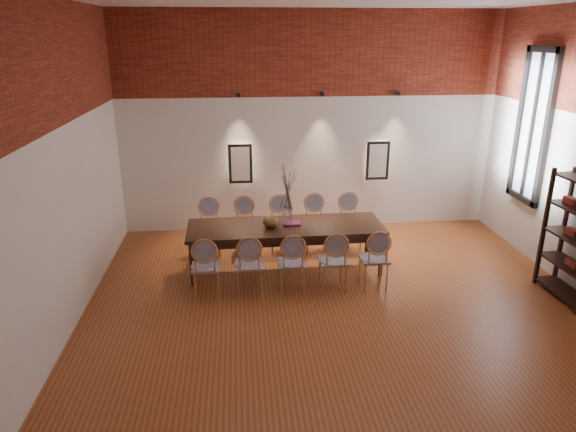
{
  "coord_description": "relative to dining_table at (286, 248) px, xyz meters",
  "views": [
    {
      "loc": [
        -1.32,
        -5.9,
        3.58
      ],
      "look_at": [
        -0.63,
        1.16,
        1.05
      ],
      "focal_mm": 32.0,
      "sensor_mm": 36.0,
      "label": 1
    }
  ],
  "objects": [
    {
      "name": "chair_near_b",
      "position": [
        -0.6,
        -0.78,
        0.09
      ],
      "size": [
        0.45,
        0.45,
        0.94
      ],
      "primitive_type": null,
      "rotation": [
        0.0,
        0.0,
        0.02
      ],
      "color": "#BB804D",
      "rests_on": "floor"
    },
    {
      "name": "chair_near_d",
      "position": [
        0.62,
        -0.76,
        0.09
      ],
      "size": [
        0.45,
        0.45,
        0.94
      ],
      "primitive_type": null,
      "rotation": [
        0.0,
        0.0,
        0.02
      ],
      "color": "#BB804D",
      "rests_on": "floor"
    },
    {
      "name": "niche_right",
      "position": [
        1.93,
        1.89,
        0.93
      ],
      "size": [
        0.36,
        0.06,
        0.66
      ],
      "primitive_type": "cube",
      "color": "#FFEAC6",
      "rests_on": "wall_back"
    },
    {
      "name": "shelving_rack",
      "position": [
        3.91,
        -1.3,
        0.53
      ],
      "size": [
        0.43,
        1.02,
        1.8
      ],
      "primitive_type": null,
      "rotation": [
        0.0,
        0.0,
        0.05
      ],
      "color": "black",
      "rests_on": "floor"
    },
    {
      "name": "window_glass",
      "position": [
        4.09,
        0.44,
        1.77
      ],
      "size": [
        0.02,
        0.78,
        2.38
      ],
      "primitive_type": "cube",
      "color": "silver",
      "rests_on": "wall_right"
    },
    {
      "name": "wall_front",
      "position": [
        0.63,
        -5.11,
        1.62
      ],
      "size": [
        7.0,
        0.1,
        4.0
      ],
      "primitive_type": "cube",
      "color": "silver",
      "rests_on": "ground"
    },
    {
      "name": "chair_far_d",
      "position": [
        0.6,
        0.78,
        0.09
      ],
      "size": [
        0.45,
        0.45,
        0.94
      ],
      "primitive_type": null,
      "rotation": [
        0.0,
        0.0,
        3.16
      ],
      "color": "#BB804D",
      "rests_on": "floor"
    },
    {
      "name": "brick_band_back",
      "position": [
        0.63,
        1.92,
        2.88
      ],
      "size": [
        7.0,
        0.02,
        1.5
      ],
      "primitive_type": "cube",
      "color": "maroon",
      "rests_on": "ground"
    },
    {
      "name": "spot_fixture_mid",
      "position": [
        0.83,
        1.86,
        2.17
      ],
      "size": [
        0.08,
        0.1,
        0.08
      ],
      "primitive_type": "cylinder",
      "rotation": [
        1.57,
        0.0,
        0.0
      ],
      "color": "black",
      "rests_on": "wall_back"
    },
    {
      "name": "dining_table",
      "position": [
        0.0,
        0.0,
        0.0
      ],
      "size": [
        3.06,
        1.03,
        0.75
      ],
      "primitive_type": "cube",
      "rotation": [
        0.0,
        0.0,
        0.02
      ],
      "color": "#351B10",
      "rests_on": "floor"
    },
    {
      "name": "wall_left",
      "position": [
        -2.92,
        -1.56,
        1.62
      ],
      "size": [
        0.1,
        7.0,
        4.0
      ],
      "primitive_type": "cube",
      "color": "silver",
      "rests_on": "ground"
    },
    {
      "name": "spot_fixture_left",
      "position": [
        -0.67,
        1.86,
        2.17
      ],
      "size": [
        0.08,
        0.1,
        0.08
      ],
      "primitive_type": "cylinder",
      "rotation": [
        1.57,
        0.0,
        0.0
      ],
      "color": "black",
      "rests_on": "wall_back"
    },
    {
      "name": "niche_left",
      "position": [
        -0.67,
        1.89,
        0.93
      ],
      "size": [
        0.36,
        0.06,
        0.66
      ],
      "primitive_type": "cube",
      "color": "#FFEAC6",
      "rests_on": "wall_back"
    },
    {
      "name": "chair_near_e",
      "position": [
        1.23,
        -0.75,
        0.09
      ],
      "size": [
        0.45,
        0.45,
        0.94
      ],
      "primitive_type": null,
      "rotation": [
        0.0,
        0.0,
        0.02
      ],
      "color": "#BB804D",
      "rests_on": "floor"
    },
    {
      "name": "brick_band_left",
      "position": [
        -2.85,
        -1.56,
        2.88
      ],
      "size": [
        0.02,
        7.0,
        1.5
      ],
      "primitive_type": "cube",
      "color": "maroon",
      "rests_on": "ground"
    },
    {
      "name": "chair_near_c",
      "position": [
        0.01,
        -0.77,
        0.09
      ],
      "size": [
        0.45,
        0.45,
        0.94
      ],
      "primitive_type": null,
      "rotation": [
        0.0,
        0.0,
        0.02
      ],
      "color": "#BB804D",
      "rests_on": "floor"
    },
    {
      "name": "wall_back",
      "position": [
        0.63,
        1.99,
        1.62
      ],
      "size": [
        7.0,
        0.1,
        4.0
      ],
      "primitive_type": "cube",
      "color": "silver",
      "rests_on": "ground"
    },
    {
      "name": "spot_fixture_right",
      "position": [
        2.23,
        1.86,
        2.17
      ],
      "size": [
        0.08,
        0.1,
        0.08
      ],
      "primitive_type": "cylinder",
      "rotation": [
        1.57,
        0.0,
        0.0
      ],
      "color": "black",
      "rests_on": "wall_back"
    },
    {
      "name": "vase",
      "position": [
        0.03,
        0.0,
        0.53
      ],
      "size": [
        0.14,
        0.14,
        0.3
      ],
      "primitive_type": "cylinder",
      "color": "silver",
      "rests_on": "dining_table"
    },
    {
      "name": "book",
      "position": [
        0.1,
        0.03,
        0.39
      ],
      "size": [
        0.26,
        0.18,
        0.03
      ],
      "primitive_type": "cube",
      "rotation": [
        0.0,
        0.0,
        0.02
      ],
      "color": "#8A1864",
      "rests_on": "dining_table"
    },
    {
      "name": "bowl",
      "position": [
        -0.23,
        -0.05,
        0.46
      ],
      "size": [
        0.24,
        0.24,
        0.18
      ],
      "primitive_type": "ellipsoid",
      "color": "brown",
      "rests_on": "dining_table"
    },
    {
      "name": "chair_far_a",
      "position": [
        -1.23,
        0.75,
        0.09
      ],
      "size": [
        0.45,
        0.45,
        0.94
      ],
      "primitive_type": null,
      "rotation": [
        0.0,
        0.0,
        3.16
      ],
      "color": "#BB804D",
      "rests_on": "floor"
    },
    {
      "name": "window_frame",
      "position": [
        4.07,
        0.44,
        1.77
      ],
      "size": [
        0.08,
        0.9,
        2.5
      ],
      "primitive_type": "cube",
      "color": "black",
      "rests_on": "wall_right"
    },
    {
      "name": "floor",
      "position": [
        0.63,
        -1.56,
        -0.39
      ],
      "size": [
        7.0,
        7.0,
        0.02
      ],
      "primitive_type": "cube",
      "color": "#984D24",
      "rests_on": "ground"
    },
    {
      "name": "chair_far_b",
      "position": [
        -0.62,
        0.76,
        0.09
      ],
      "size": [
        0.45,
        0.45,
        0.94
      ],
      "primitive_type": null,
      "rotation": [
        0.0,
        0.0,
        3.16
      ],
      "color": "#BB804D",
      "rests_on": "floor"
    },
    {
      "name": "chair_far_c",
      "position": [
        -0.01,
        0.77,
        0.09
      ],
      "size": [
        0.45,
        0.45,
        0.94
      ],
      "primitive_type": null,
      "rotation": [
        0.0,
        0.0,
        3.16
      ],
      "color": "#BB804D",
      "rests_on": "floor"
    },
    {
      "name": "chair_far_e",
      "position": [
        1.2,
        0.79,
        0.09
      ],
      "size": [
        0.45,
        0.45,
        0.94
      ],
      "primitive_type": null,
      "rotation": [
        0.0,
        0.0,
        3.16
      ],
      "color": "#BB804D",
      "rests_on": "floor"
    },
    {
      "name": "chair_near_a",
      "position": [
        -1.2,
        -0.79,
        0.09
      ],
      "size": [
        0.45,
        0.45,
        0.94
      ],
      "primitive_type": null,
      "rotation": [
        0.0,
        0.0,
        0.02
      ],
      "color": "#BB804D",
      "rests_on": "floor"
    },
    {
      "name": "brick_band_front",
      "position": [
        0.63,
        -5.04,
        2.88
      ],
      "size": [
        7.0,
        0.02,
        1.5
      ],
      "primitive_type": "cube",
      "color": "maroon",
      "rests_on": "ground"
    },
    {
      "name": "dried_branches",
      "position": [
        0.03,
        0.0,
        0.98
      ],
      "size": [
        0.5,
        0.5,
        0.7
      ],
      "primitive_type": null,
      "color": "#4D4231",
      "rests_on": "vase"
    },
    {
      "name": "window_mullion",
      "position": [
        4.07,
        0.44,
        1.77
      ],
      "size": [
        0.06,
        0.06,
        2.4
      ],
      "primitive_type": "cube",
      "color": "black",
      "rests_on": "wall_right"
    }
  ]
}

